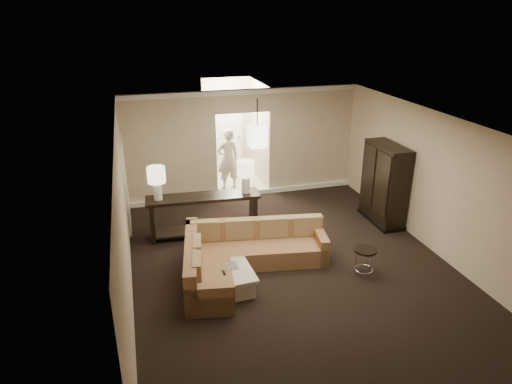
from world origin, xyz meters
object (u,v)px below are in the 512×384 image
object	(u,v)px
console_table	(204,212)
armoire	(384,185)
sectional_sofa	(242,255)
coffee_table	(226,280)
drink_table	(365,256)
person	(228,156)

from	to	relation	value
console_table	armoire	bearing A→B (deg)	-2.17
sectional_sofa	console_table	xyz separation A→B (m)	(-0.43, 1.64, 0.23)
coffee_table	console_table	distance (m)	2.21
coffee_table	console_table	world-z (taller)	console_table
coffee_table	sectional_sofa	bearing A→B (deg)	52.12
sectional_sofa	drink_table	xyz separation A→B (m)	(2.18, -0.73, 0.05)
coffee_table	armoire	xyz separation A→B (m)	(4.08, 1.77, 0.69)
console_table	drink_table	world-z (taller)	console_table
armoire	person	xyz separation A→B (m)	(-2.99, 2.94, 0.05)
drink_table	person	world-z (taller)	person
console_table	armoire	world-z (taller)	armoire
console_table	drink_table	distance (m)	3.53
drink_table	console_table	bearing A→B (deg)	137.82
sectional_sofa	console_table	bearing A→B (deg)	113.96
sectional_sofa	console_table	size ratio (longest dim) A/B	1.23
armoire	person	world-z (taller)	person
console_table	coffee_table	bearing A→B (deg)	-86.18
drink_table	person	xyz separation A→B (m)	(-1.51, 4.90, 0.56)
armoire	drink_table	bearing A→B (deg)	-127.07
sectional_sofa	person	distance (m)	4.27
coffee_table	drink_table	size ratio (longest dim) A/B	1.88
armoire	drink_table	size ratio (longest dim) A/B	3.53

